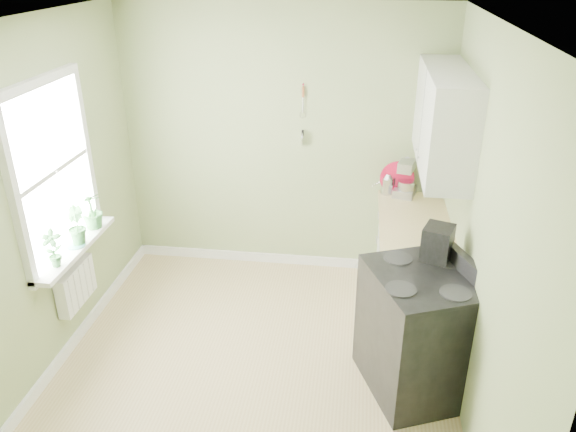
# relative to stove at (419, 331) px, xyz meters

# --- Properties ---
(floor) EXTENTS (3.20, 3.60, 0.02)m
(floor) POSITION_rel_stove_xyz_m (-1.28, -0.05, -0.52)
(floor) COLOR tan
(floor) RESTS_ON ground
(ceiling) EXTENTS (3.20, 3.60, 0.02)m
(ceiling) POSITION_rel_stove_xyz_m (-1.28, -0.05, 2.20)
(ceiling) COLOR white
(ceiling) RESTS_ON wall_back
(wall_back) EXTENTS (3.20, 0.02, 2.70)m
(wall_back) POSITION_rel_stove_xyz_m (-1.28, 1.76, 0.84)
(wall_back) COLOR #9BA973
(wall_back) RESTS_ON floor
(wall_left) EXTENTS (0.02, 3.60, 2.70)m
(wall_left) POSITION_rel_stove_xyz_m (-2.89, -0.05, 0.84)
(wall_left) COLOR #9BA973
(wall_left) RESTS_ON floor
(wall_right) EXTENTS (0.02, 3.60, 2.70)m
(wall_right) POSITION_rel_stove_xyz_m (0.33, -0.05, 0.84)
(wall_right) COLOR #9BA973
(wall_right) RESTS_ON floor
(base_cabinets) EXTENTS (0.60, 1.60, 0.87)m
(base_cabinets) POSITION_rel_stove_xyz_m (0.02, 0.95, -0.07)
(base_cabinets) COLOR white
(base_cabinets) RESTS_ON floor
(countertop) EXTENTS (0.64, 1.60, 0.04)m
(countertop) POSITION_rel_stove_xyz_m (0.01, 0.95, 0.38)
(countertop) COLOR #DAC285
(countertop) RESTS_ON base_cabinets
(upper_cabinets) EXTENTS (0.35, 1.40, 0.80)m
(upper_cabinets) POSITION_rel_stove_xyz_m (0.15, 1.05, 1.34)
(upper_cabinets) COLOR white
(upper_cabinets) RESTS_ON wall_right
(window) EXTENTS (0.06, 1.14, 1.44)m
(window) POSITION_rel_stove_xyz_m (-2.86, 0.25, 1.04)
(window) COLOR white
(window) RESTS_ON wall_left
(window_sill) EXTENTS (0.18, 1.14, 0.04)m
(window_sill) POSITION_rel_stove_xyz_m (-2.79, 0.25, 0.37)
(window_sill) COLOR white
(window_sill) RESTS_ON wall_left
(radiator) EXTENTS (0.12, 0.50, 0.35)m
(radiator) POSITION_rel_stove_xyz_m (-2.82, 0.20, 0.04)
(radiator) COLOR white
(radiator) RESTS_ON wall_left
(wall_utensils) EXTENTS (0.02, 0.14, 0.58)m
(wall_utensils) POSITION_rel_stove_xyz_m (-1.08, 1.73, 1.06)
(wall_utensils) COLOR #DAC285
(wall_utensils) RESTS_ON wall_back
(stove) EXTENTS (0.99, 1.02, 1.13)m
(stove) POSITION_rel_stove_xyz_m (0.00, 0.00, 0.00)
(stove) COLOR black
(stove) RESTS_ON floor
(stand_mixer) EXTENTS (0.27, 0.35, 0.39)m
(stand_mixer) POSITION_rel_stove_xyz_m (-0.05, 1.69, 0.57)
(stand_mixer) COLOR #B2B2B7
(stand_mixer) RESTS_ON countertop
(kettle) EXTENTS (0.20, 0.12, 0.21)m
(kettle) POSITION_rel_stove_xyz_m (-0.23, 1.67, 0.51)
(kettle) COLOR silver
(kettle) RESTS_ON countertop
(coffee_maker) EXTENTS (0.27, 0.28, 0.35)m
(coffee_maker) POSITION_rel_stove_xyz_m (0.09, 0.25, 0.57)
(coffee_maker) COLOR black
(coffee_maker) RESTS_ON countertop
(red_tray) EXTENTS (0.34, 0.10, 0.33)m
(red_tray) POSITION_rel_stove_xyz_m (-0.14, 1.67, 0.57)
(red_tray) COLOR #C11138
(red_tray) RESTS_ON countertop
(jar) EXTENTS (0.08, 0.08, 0.08)m
(jar) POSITION_rel_stove_xyz_m (-0.08, 0.25, 0.45)
(jar) COLOR beige
(jar) RESTS_ON countertop
(plant_a) EXTENTS (0.19, 0.16, 0.31)m
(plant_a) POSITION_rel_stove_xyz_m (-2.78, -0.08, 0.55)
(plant_a) COLOR #2D612E
(plant_a) RESTS_ON window_sill
(plant_b) EXTENTS (0.23, 0.23, 0.33)m
(plant_b) POSITION_rel_stove_xyz_m (-2.78, 0.29, 0.56)
(plant_b) COLOR #2D612E
(plant_b) RESTS_ON window_sill
(plant_c) EXTENTS (0.25, 0.25, 0.32)m
(plant_c) POSITION_rel_stove_xyz_m (-2.78, 0.60, 0.55)
(plant_c) COLOR #2D612E
(plant_c) RESTS_ON window_sill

